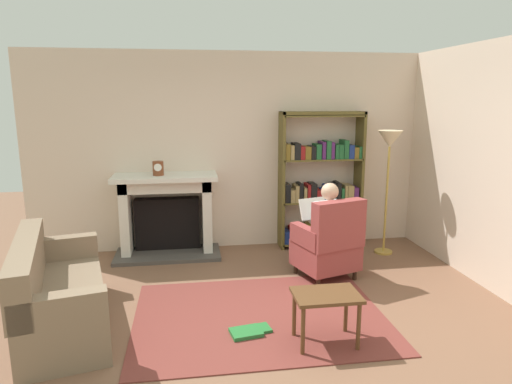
% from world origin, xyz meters
% --- Properties ---
extents(ground, '(14.00, 14.00, 0.00)m').
position_xyz_m(ground, '(0.00, 0.00, 0.00)').
color(ground, brown).
extents(back_wall, '(5.60, 0.10, 2.70)m').
position_xyz_m(back_wall, '(0.00, 2.55, 1.35)').
color(back_wall, beige).
rests_on(back_wall, ground).
extents(side_wall_right, '(0.10, 5.20, 2.70)m').
position_xyz_m(side_wall_right, '(2.65, 1.25, 1.35)').
color(side_wall_right, beige).
rests_on(side_wall_right, ground).
extents(area_rug, '(2.40, 1.80, 0.01)m').
position_xyz_m(area_rug, '(0.00, 0.30, 0.01)').
color(area_rug, brown).
rests_on(area_rug, ground).
extents(fireplace, '(1.38, 0.64, 1.10)m').
position_xyz_m(fireplace, '(-0.95, 2.30, 0.58)').
color(fireplace, '#4C4742').
rests_on(fireplace, ground).
extents(mantel_clock, '(0.14, 0.14, 0.18)m').
position_xyz_m(mantel_clock, '(-1.03, 2.20, 1.19)').
color(mantel_clock, brown).
rests_on(mantel_clock, fireplace).
extents(bookshelf, '(1.16, 0.32, 1.90)m').
position_xyz_m(bookshelf, '(1.20, 2.33, 0.89)').
color(bookshelf, brown).
rests_on(bookshelf, ground).
extents(armchair_reading, '(0.80, 0.79, 0.97)m').
position_xyz_m(armchair_reading, '(0.95, 1.13, 0.42)').
color(armchair_reading, '#331E14').
rests_on(armchair_reading, ground).
extents(seated_reader, '(0.47, 0.59, 1.14)m').
position_xyz_m(seated_reader, '(0.91, 1.24, 0.62)').
color(seated_reader, white).
rests_on(seated_reader, ground).
extents(sofa_floral, '(1.09, 1.82, 0.85)m').
position_xyz_m(sofa_floral, '(-1.87, 0.37, 0.32)').
color(sofa_floral, '#826C54').
rests_on(sofa_floral, ground).
extents(side_table, '(0.56, 0.39, 0.46)m').
position_xyz_m(side_table, '(0.48, -0.26, 0.39)').
color(side_table, brown).
rests_on(side_table, ground).
extents(scattered_books, '(0.39, 0.28, 0.04)m').
position_xyz_m(scattered_books, '(-0.14, -0.02, 0.03)').
color(scattered_books, '#267233').
rests_on(scattered_books, area_rug).
extents(floor_lamp, '(0.32, 0.32, 1.67)m').
position_xyz_m(floor_lamp, '(1.97, 1.88, 1.41)').
color(floor_lamp, '#B7933F').
rests_on(floor_lamp, ground).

